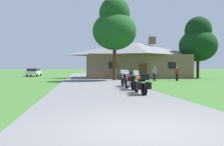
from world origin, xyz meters
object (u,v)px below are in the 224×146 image
at_px(motorcycle_orange_nearest_to_camera, 141,84).
at_px(parked_white_suv_far_left, 34,72).
at_px(bystander_red_shirt_near_lodge, 177,73).
at_px(motorcycle_red_second_in_row, 131,81).
at_px(tree_right_of_lodge, 198,41).
at_px(motorcycle_black_farthest_in_row, 127,79).
at_px(bystander_gray_shirt_beside_signpost, 154,73).
at_px(tree_by_lodge_front, 115,26).

height_order(motorcycle_orange_nearest_to_camera, parked_white_suv_far_left, parked_white_suv_far_left).
bearing_deg(bystander_red_shirt_near_lodge, motorcycle_red_second_in_row, 118.00).
bearing_deg(tree_right_of_lodge, parked_white_suv_far_left, 158.83).
bearing_deg(bystander_red_shirt_near_lodge, motorcycle_orange_nearest_to_camera, 124.14).
distance_m(motorcycle_black_farthest_in_row, tree_right_of_lodge, 21.70).
relative_size(bystander_red_shirt_near_lodge, bystander_gray_shirt_beside_signpost, 1.00).
height_order(motorcycle_black_farthest_in_row, tree_by_lodge_front, tree_by_lodge_front).
bearing_deg(parked_white_suv_far_left, tree_by_lodge_front, -51.24).
relative_size(motorcycle_black_farthest_in_row, tree_by_lodge_front, 0.21).
relative_size(motorcycle_black_farthest_in_row, bystander_gray_shirt_beside_signpost, 1.24).
bearing_deg(bystander_red_shirt_near_lodge, tree_by_lodge_front, 53.16).
height_order(motorcycle_red_second_in_row, tree_by_lodge_front, tree_by_lodge_front).
distance_m(tree_by_lodge_front, tree_right_of_lodge, 15.03).
height_order(motorcycle_black_farthest_in_row, bystander_red_shirt_near_lodge, bystander_red_shirt_near_lodge).
bearing_deg(motorcycle_black_farthest_in_row, parked_white_suv_far_left, 107.63).
height_order(bystander_red_shirt_near_lodge, parked_white_suv_far_left, bystander_red_shirt_near_lodge).
height_order(tree_by_lodge_front, tree_right_of_lodge, tree_by_lodge_front).
relative_size(motorcycle_orange_nearest_to_camera, motorcycle_red_second_in_row, 1.00).
bearing_deg(tree_by_lodge_front, bystander_red_shirt_near_lodge, -11.48).
relative_size(motorcycle_orange_nearest_to_camera, motorcycle_black_farthest_in_row, 1.00).
relative_size(motorcycle_orange_nearest_to_camera, tree_right_of_lodge, 0.23).
xyz_separation_m(bystander_red_shirt_near_lodge, bystander_gray_shirt_beside_signpost, (-2.68, 0.05, 0.00)).
bearing_deg(bystander_gray_shirt_beside_signpost, bystander_red_shirt_near_lodge, 12.06).
distance_m(tree_by_lodge_front, parked_white_suv_far_left, 20.95).
distance_m(motorcycle_red_second_in_row, tree_by_lodge_front, 13.21).
relative_size(bystander_red_shirt_near_lodge, tree_right_of_lodge, 0.18).
xyz_separation_m(bystander_red_shirt_near_lodge, tree_by_lodge_front, (-7.05, 1.43, 5.41)).
xyz_separation_m(motorcycle_red_second_in_row, tree_right_of_lodge, (14.39, 18.06, 4.90)).
relative_size(tree_by_lodge_front, tree_right_of_lodge, 1.06).
bearing_deg(motorcycle_orange_nearest_to_camera, motorcycle_black_farthest_in_row, 84.98).
relative_size(motorcycle_red_second_in_row, tree_by_lodge_front, 0.21).
bearing_deg(motorcycle_black_farthest_in_row, tree_right_of_lodge, 41.18).
bearing_deg(bystander_gray_shirt_beside_signpost, motorcycle_black_farthest_in_row, -107.90).
distance_m(motorcycle_orange_nearest_to_camera, motorcycle_red_second_in_row, 2.78).
relative_size(motorcycle_red_second_in_row, tree_right_of_lodge, 0.23).
xyz_separation_m(bystander_red_shirt_near_lodge, parked_white_suv_far_left, (-19.16, 17.60, -0.17)).
height_order(motorcycle_red_second_in_row, bystander_red_shirt_near_lodge, bystander_red_shirt_near_lodge).
height_order(motorcycle_orange_nearest_to_camera, motorcycle_black_farthest_in_row, same).
xyz_separation_m(tree_by_lodge_front, parked_white_suv_far_left, (-12.11, 16.17, -5.58)).
bearing_deg(bystander_red_shirt_near_lodge, tree_right_of_lodge, -66.37).
distance_m(motorcycle_orange_nearest_to_camera, motorcycle_black_farthest_in_row, 5.16).
relative_size(bystander_gray_shirt_beside_signpost, parked_white_suv_far_left, 0.36).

